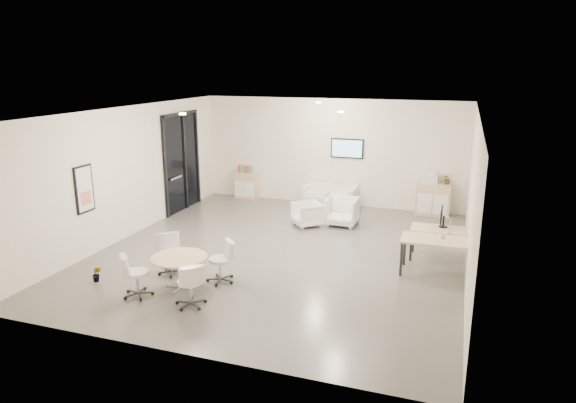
# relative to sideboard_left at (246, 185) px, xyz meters

# --- Properties ---
(room_shell) EXTENTS (9.60, 10.60, 4.80)m
(room_shell) POSITION_rel_sideboard_left_xyz_m (2.70, -4.28, 1.18)
(room_shell) COLOR #5A5852
(room_shell) RESTS_ON ground
(glass_door) EXTENTS (0.09, 1.90, 2.85)m
(glass_door) POSITION_rel_sideboard_left_xyz_m (-1.25, -1.77, 1.09)
(glass_door) COLOR black
(glass_door) RESTS_ON room_shell
(artwork) EXTENTS (0.05, 0.54, 1.04)m
(artwork) POSITION_rel_sideboard_left_xyz_m (-1.27, -5.88, 1.13)
(artwork) COLOR black
(artwork) RESTS_ON room_shell
(wall_tv) EXTENTS (0.98, 0.06, 0.58)m
(wall_tv) POSITION_rel_sideboard_left_xyz_m (3.20, 0.18, 1.33)
(wall_tv) COLOR black
(wall_tv) RESTS_ON room_shell
(ceiling_spots) EXTENTS (3.14, 4.14, 0.03)m
(ceiling_spots) POSITION_rel_sideboard_left_xyz_m (2.50, -3.45, 2.76)
(ceiling_spots) COLOR #FFEAC6
(ceiling_spots) RESTS_ON room_shell
(sideboard_left) EXTENTS (0.74, 0.39, 0.83)m
(sideboard_left) POSITION_rel_sideboard_left_xyz_m (0.00, 0.00, 0.00)
(sideboard_left) COLOR #D6B281
(sideboard_left) RESTS_ON room_shell
(sideboard_right) EXTENTS (0.93, 0.45, 0.93)m
(sideboard_right) POSITION_rel_sideboard_left_xyz_m (5.78, -0.03, 0.05)
(sideboard_right) COLOR #D6B281
(sideboard_right) RESTS_ON room_shell
(books) EXTENTS (0.43, 0.14, 0.22)m
(books) POSITION_rel_sideboard_left_xyz_m (-0.04, 0.00, 0.53)
(books) COLOR red
(books) RESTS_ON sideboard_left
(printer) EXTENTS (0.45, 0.37, 0.31)m
(printer) POSITION_rel_sideboard_left_xyz_m (5.65, -0.03, 0.66)
(printer) COLOR white
(printer) RESTS_ON sideboard_right
(loveseat) EXTENTS (1.57, 0.81, 0.58)m
(loveseat) POSITION_rel_sideboard_left_xyz_m (2.80, -0.17, -0.10)
(loveseat) COLOR white
(loveseat) RESTS_ON room_shell
(blue_rug) EXTENTS (1.69, 1.29, 0.01)m
(blue_rug) POSITION_rel_sideboard_left_xyz_m (3.15, -1.33, -0.41)
(blue_rug) COLOR #324E9B
(blue_rug) RESTS_ON room_shell
(armchair_left) EXTENTS (0.93, 0.94, 0.70)m
(armchair_left) POSITION_rel_sideboard_left_xyz_m (2.68, -2.17, -0.06)
(armchair_left) COLOR white
(armchair_left) RESTS_ON room_shell
(armchair_right) EXTENTS (0.81, 0.76, 0.83)m
(armchair_right) POSITION_rel_sideboard_left_xyz_m (3.54, -1.82, -0.00)
(armchair_right) COLOR white
(armchair_right) RESTS_ON room_shell
(desk_rear) EXTENTS (1.36, 0.70, 0.70)m
(desk_rear) POSITION_rel_sideboard_left_xyz_m (6.18, -3.56, 0.21)
(desk_rear) COLOR #D6B281
(desk_rear) RESTS_ON room_shell
(desk_front) EXTENTS (1.45, 0.75, 0.75)m
(desk_front) POSITION_rel_sideboard_left_xyz_m (6.12, -4.44, 0.26)
(desk_front) COLOR #D6B281
(desk_front) RESTS_ON room_shell
(monitor) EXTENTS (0.20, 0.50, 0.44)m
(monitor) POSITION_rel_sideboard_left_xyz_m (6.14, -3.41, 0.52)
(monitor) COLOR black
(monitor) RESTS_ON desk_rear
(round_table) EXTENTS (1.06, 1.06, 0.65)m
(round_table) POSITION_rel_sideboard_left_xyz_m (1.52, -6.75, 0.14)
(round_table) COLOR #D6B281
(round_table) RESTS_ON room_shell
(meeting_chairs) EXTENTS (1.99, 1.99, 0.82)m
(meeting_chairs) POSITION_rel_sideboard_left_xyz_m (1.52, -6.75, -0.01)
(meeting_chairs) COLOR white
(meeting_chairs) RESTS_ON room_shell
(plant_cabinet) EXTENTS (0.35, 0.37, 0.23)m
(plant_cabinet) POSITION_rel_sideboard_left_xyz_m (6.13, -0.03, 0.63)
(plant_cabinet) COLOR #3F7F3F
(plant_cabinet) RESTS_ON sideboard_right
(plant_floor) EXTENTS (0.28, 0.37, 0.14)m
(plant_floor) POSITION_rel_sideboard_left_xyz_m (-0.20, -7.01, -0.34)
(plant_floor) COLOR #3F7F3F
(plant_floor) RESTS_ON room_shell
(cup) EXTENTS (0.15, 0.13, 0.12)m
(cup) POSITION_rel_sideboard_left_xyz_m (6.21, -4.35, 0.39)
(cup) COLOR white
(cup) RESTS_ON desk_front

